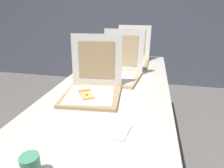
% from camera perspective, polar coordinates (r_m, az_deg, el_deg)
% --- Properties ---
extents(wall_back, '(10.00, 0.10, 2.60)m').
position_cam_1_polar(wall_back, '(3.58, 7.86, 20.85)').
color(wall_back, slate).
rests_on(wall_back, ground).
extents(table, '(0.88, 2.11, 0.76)m').
position_cam_1_polar(table, '(1.58, 0.48, -1.59)').
color(table, silver).
rests_on(table, ground).
extents(pizza_box_front, '(0.42, 0.45, 0.41)m').
position_cam_1_polar(pizza_box_front, '(1.35, -5.87, -0.94)').
color(pizza_box_front, tan).
rests_on(pizza_box_front, table).
extents(pizza_box_middle, '(0.44, 0.47, 0.41)m').
position_cam_1_polar(pizza_box_middle, '(1.70, 1.80, 3.91)').
color(pizza_box_middle, tan).
rests_on(pizza_box_middle, table).
extents(pizza_box_back, '(0.40, 0.48, 0.40)m').
position_cam_1_polar(pizza_box_back, '(2.18, 5.77, 7.74)').
color(pizza_box_back, tan).
rests_on(pizza_box_back, table).
extents(cup_white_far, '(0.05, 0.05, 0.06)m').
position_cam_1_polar(cup_white_far, '(1.94, -3.03, 5.25)').
color(cup_white_far, white).
rests_on(cup_white_far, table).
extents(cup_white_mid, '(0.05, 0.05, 0.06)m').
position_cam_1_polar(cup_white_mid, '(1.66, -10.20, 2.10)').
color(cup_white_mid, white).
rests_on(cup_white_mid, table).
extents(cup_printed_front, '(0.07, 0.07, 0.09)m').
position_cam_1_polar(cup_printed_front, '(0.80, -23.21, -21.91)').
color(cup_printed_front, '#4C9E75').
rests_on(cup_printed_front, table).
extents(napkin_pile, '(0.18, 0.18, 0.01)m').
position_cam_1_polar(napkin_pile, '(0.98, 0.47, -13.81)').
color(napkin_pile, white).
rests_on(napkin_pile, table).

